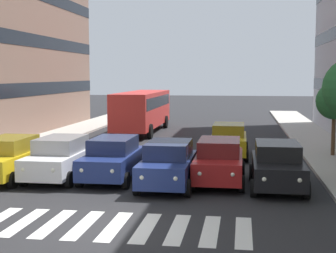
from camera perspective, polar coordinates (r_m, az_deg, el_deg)
ground_plane at (r=14.52m, az=-7.87°, el=-11.15°), size 180.00×180.00×0.00m
crosswalk_markings at (r=14.51m, az=-7.87°, el=-11.14°), size 8.55×2.80×0.01m
car_0 at (r=19.14m, az=12.39°, el=-4.34°), size 2.02×4.44×1.72m
car_1 at (r=19.71m, az=5.86°, el=-3.93°), size 2.02×4.44×1.72m
car_2 at (r=18.96m, az=0.03°, el=-4.30°), size 2.02×4.44×1.72m
car_3 at (r=20.35m, az=-6.35°, el=-3.63°), size 2.02×4.44×1.72m
car_4 at (r=20.82m, az=-12.24°, el=-3.51°), size 2.02×4.44×1.72m
car_5 at (r=21.29m, az=-17.83°, el=-3.46°), size 2.02×4.44×1.72m
car_row2_0 at (r=26.06m, az=6.95°, el=-1.54°), size 2.02×4.44×1.72m
bus_behind_traffic at (r=36.99m, az=-2.93°, el=2.21°), size 2.78×10.50×3.00m
street_lamp_right at (r=25.02m, az=-18.50°, el=7.05°), size 2.47×0.28×7.91m
street_tree_2 at (r=26.71m, az=18.51°, el=2.73°), size 1.88×1.88×3.72m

